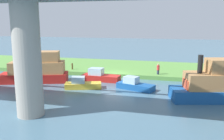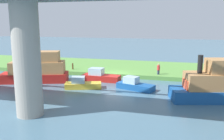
{
  "view_description": "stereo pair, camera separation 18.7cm",
  "coord_description": "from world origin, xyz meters",
  "views": [
    {
      "loc": [
        -7.75,
        29.93,
        6.99
      ],
      "look_at": [
        -1.07,
        5.0,
        2.0
      ],
      "focal_mm": 39.46,
      "sensor_mm": 36.0,
      "label": 1
    },
    {
      "loc": [
        -7.93,
        29.89,
        6.99
      ],
      "look_at": [
        -1.07,
        5.0,
        2.0
      ],
      "focal_mm": 39.46,
      "sensor_mm": 36.0,
      "label": 2
    }
  ],
  "objects": [
    {
      "name": "bridge_pylon",
      "position": [
        2.9,
        14.24,
        4.27
      ],
      "size": [
        2.01,
        2.01,
        8.53
      ],
      "primitive_type": "cylinder",
      "color": "#9E998E",
      "rests_on": "ground"
    },
    {
      "name": "houseboat_blue",
      "position": [
        -3.49,
        4.8,
        0.48
      ],
      "size": [
        4.26,
        2.62,
        1.34
      ],
      "color": "#195199",
      "rests_on": "ground"
    },
    {
      "name": "ground_plane",
      "position": [
        0.0,
        0.0,
        0.0
      ],
      "size": [
        160.0,
        160.0,
        0.0
      ],
      "primitive_type": "plane",
      "color": "#476B7F"
    },
    {
      "name": "person_on_bank",
      "position": [
        -5.47,
        -1.22,
        1.2
      ],
      "size": [
        0.47,
        0.47,
        1.39
      ],
      "color": "#2D334C",
      "rests_on": "grassy_bank"
    },
    {
      "name": "motorboat_red",
      "position": [
        1.27,
        2.03,
        0.55
      ],
      "size": [
        4.67,
        1.81,
        1.54
      ],
      "color": "red",
      "rests_on": "ground"
    },
    {
      "name": "motorboat_white",
      "position": [
        8.43,
        4.5,
        1.48
      ],
      "size": [
        8.26,
        5.08,
        4.0
      ],
      "color": "red",
      "rests_on": "ground"
    },
    {
      "name": "riverboat_paddlewheel",
      "position": [
        2.05,
        5.91,
        0.46
      ],
      "size": [
        4.1,
        2.56,
        1.29
      ],
      "color": "gold",
      "rests_on": "ground"
    },
    {
      "name": "grassy_bank",
      "position": [
        0.0,
        -6.0,
        0.25
      ],
      "size": [
        80.0,
        12.0,
        0.5
      ],
      "primitive_type": "cube",
      "color": "#5B9342",
      "rests_on": "ground"
    },
    {
      "name": "mooring_post",
      "position": [
        6.47,
        -1.51,
        0.93
      ],
      "size": [
        0.2,
        0.2,
        0.87
      ],
      "primitive_type": "cylinder",
      "color": "brown",
      "rests_on": "grassy_bank"
    },
    {
      "name": "skiff_small",
      "position": [
        -11.62,
        6.5,
        1.54
      ],
      "size": [
        8.58,
        4.67,
        4.17
      ],
      "color": "#195199",
      "rests_on": "ground"
    }
  ]
}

